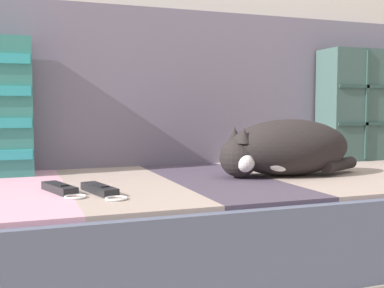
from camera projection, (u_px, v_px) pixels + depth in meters
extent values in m
cube|color=gray|center=(211.00, 272.00, 1.41)|extent=(2.04, 0.88, 0.17)
cube|color=#4C5166|center=(211.00, 212.00, 1.39)|extent=(2.00, 0.86, 0.19)
cube|color=#C6899E|center=(8.00, 190.00, 1.18)|extent=(0.27, 0.77, 0.01)
cube|color=gray|center=(118.00, 184.00, 1.28)|extent=(0.27, 0.77, 0.01)
cube|color=#423847|center=(214.00, 178.00, 1.37)|extent=(0.27, 0.77, 0.01)
cube|color=gray|center=(297.00, 174.00, 1.46)|extent=(0.27, 0.77, 0.01)
cube|color=gray|center=(370.00, 170.00, 1.56)|extent=(0.27, 0.77, 0.01)
cube|color=slate|center=(172.00, 88.00, 1.71)|extent=(2.00, 0.14, 0.53)
cube|color=#38514C|center=(369.00, 105.00, 1.83)|extent=(0.39, 0.13, 0.41)
cube|color=#28423D|center=(381.00, 124.00, 1.78)|extent=(0.38, 0.01, 0.01)
cube|color=#28423D|center=(367.00, 105.00, 1.75)|extent=(0.01, 0.01, 0.40)
cube|color=#28423D|center=(382.00, 87.00, 1.77)|extent=(0.38, 0.01, 0.01)
ellipsoid|color=black|center=(289.00, 147.00, 1.39)|extent=(0.38, 0.20, 0.16)
sphere|color=black|center=(239.00, 157.00, 1.34)|extent=(0.11, 0.11, 0.11)
sphere|color=white|center=(244.00, 161.00, 1.31)|extent=(0.06, 0.06, 0.06)
ellipsoid|color=white|center=(282.00, 158.00, 1.32)|extent=(0.11, 0.05, 0.07)
cylinder|color=black|center=(339.00, 165.00, 1.42)|extent=(0.17, 0.11, 0.04)
cone|color=black|center=(244.00, 136.00, 1.31)|extent=(0.04, 0.04, 0.04)
cone|color=black|center=(235.00, 134.00, 1.36)|extent=(0.04, 0.04, 0.04)
cube|color=black|center=(59.00, 188.00, 1.12)|extent=(0.07, 0.14, 0.02)
cube|color=black|center=(61.00, 184.00, 1.11)|extent=(0.03, 0.05, 0.00)
cube|color=black|center=(49.00, 185.00, 1.17)|extent=(0.03, 0.02, 0.02)
torus|color=silver|center=(75.00, 197.00, 1.05)|extent=(0.06, 0.06, 0.01)
cube|color=black|center=(99.00, 189.00, 1.10)|extent=(0.07, 0.15, 0.02)
cube|color=black|center=(101.00, 185.00, 1.09)|extent=(0.03, 0.05, 0.00)
cube|color=black|center=(88.00, 185.00, 1.16)|extent=(0.03, 0.02, 0.02)
torus|color=silver|center=(116.00, 198.00, 1.03)|extent=(0.06, 0.06, 0.01)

